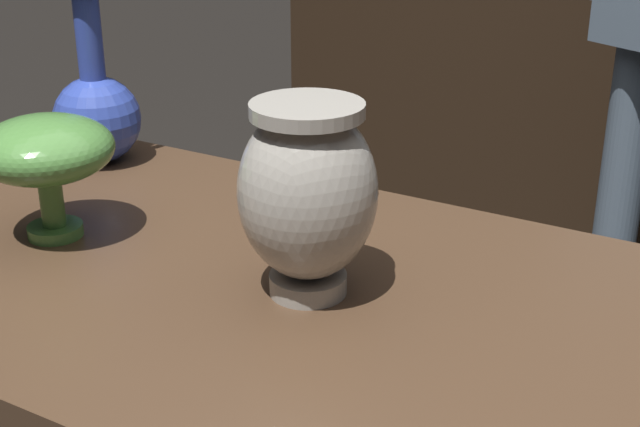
{
  "coord_description": "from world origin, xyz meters",
  "views": [
    {
      "loc": [
        0.43,
        -0.77,
        1.28
      ],
      "look_at": [
        -0.02,
        -0.0,
        0.9
      ],
      "focal_mm": 50.41,
      "sensor_mm": 36.0,
      "label": 1
    }
  ],
  "objects": [
    {
      "name": "vase_centerpiece",
      "position": [
        -0.03,
        -0.0,
        0.92
      ],
      "size": [
        0.15,
        0.15,
        0.22
      ],
      "color": "gray",
      "rests_on": "display_plinth"
    },
    {
      "name": "vase_tall_behind",
      "position": [
        -0.39,
        -0.03,
        0.91
      ],
      "size": [
        0.17,
        0.17,
        0.16
      ],
      "color": "#477A38",
      "rests_on": "display_plinth"
    },
    {
      "name": "vase_left_accent",
      "position": [
        -0.54,
        0.21,
        0.89
      ],
      "size": [
        0.14,
        0.14,
        0.29
      ],
      "color": "#2D429E",
      "rests_on": "display_plinth"
    }
  ]
}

